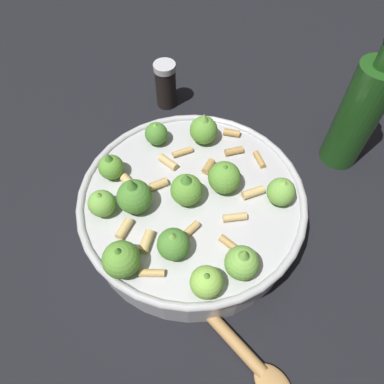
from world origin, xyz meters
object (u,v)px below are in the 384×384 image
(cooking_pan, at_px, (191,206))
(olive_oil_bottle, at_px, (359,114))
(wooden_spoon, at_px, (231,338))
(pepper_shaker, at_px, (166,85))

(cooking_pan, bearing_deg, olive_oil_bottle, 175.18)
(wooden_spoon, bearing_deg, pepper_shaker, -109.49)
(pepper_shaker, height_order, wooden_spoon, pepper_shaker)
(cooking_pan, distance_m, wooden_spoon, 0.18)
(cooking_pan, distance_m, pepper_shaker, 0.27)
(olive_oil_bottle, relative_size, wooden_spoon, 1.06)
(olive_oil_bottle, distance_m, wooden_spoon, 0.38)
(cooking_pan, xyz_separation_m, olive_oil_bottle, (-0.29, 0.02, 0.05))
(cooking_pan, relative_size, wooden_spoon, 1.45)
(olive_oil_bottle, xyz_separation_m, wooden_spoon, (0.34, 0.15, -0.09))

